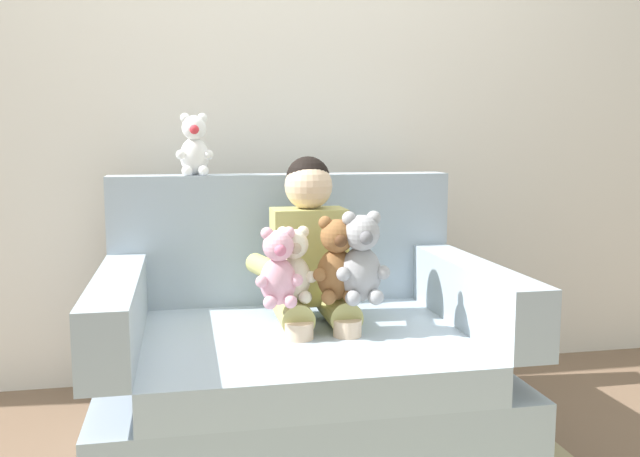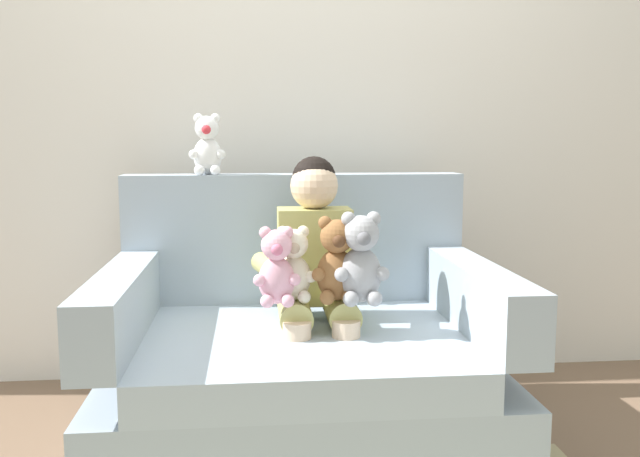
{
  "view_description": "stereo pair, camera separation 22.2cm",
  "coord_description": "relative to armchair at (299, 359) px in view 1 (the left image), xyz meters",
  "views": [
    {
      "loc": [
        -0.38,
        -2.2,
        1.05
      ],
      "look_at": [
        0.05,
        -0.05,
        0.75
      ],
      "focal_mm": 38.22,
      "sensor_mm": 36.0,
      "label": 1
    },
    {
      "loc": [
        -0.16,
        -2.24,
        1.05
      ],
      "look_at": [
        0.05,
        -0.05,
        0.75
      ],
      "focal_mm": 38.22,
      "sensor_mm": 36.0,
      "label": 2
    }
  ],
  "objects": [
    {
      "name": "plush_cream",
      "position": [
        -0.03,
        -0.09,
        0.35
      ],
      "size": [
        0.15,
        0.12,
        0.25
      ],
      "rotation": [
        0.0,
        0.0,
        -0.1
      ],
      "color": "silver",
      "rests_on": "armchair"
    },
    {
      "name": "back_wall",
      "position": [
        0.0,
        0.72,
        1.02
      ],
      "size": [
        6.0,
        0.1,
        2.6
      ],
      "primitive_type": "cube",
      "color": "silver",
      "rests_on": "ground"
    },
    {
      "name": "plush_brown",
      "position": [
        0.11,
        -0.11,
        0.36
      ],
      "size": [
        0.17,
        0.14,
        0.28
      ],
      "rotation": [
        0.0,
        0.0,
        -0.25
      ],
      "color": "brown",
      "rests_on": "armchair"
    },
    {
      "name": "seated_child",
      "position": [
        0.05,
        0.04,
        0.33
      ],
      "size": [
        0.45,
        0.39,
        0.82
      ],
      "rotation": [
        0.0,
        0.0,
        0.04
      ],
      "color": "tan",
      "rests_on": "armchair"
    },
    {
      "name": "plush_white_on_backrest",
      "position": [
        -0.33,
        0.38,
        0.73
      ],
      "size": [
        0.14,
        0.11,
        0.23
      ],
      "rotation": [
        0.0,
        0.0,
        0.1
      ],
      "color": "white",
      "rests_on": "armchair"
    },
    {
      "name": "armchair",
      "position": [
        0.0,
        0.0,
        0.0
      ],
      "size": [
        1.32,
        1.0,
        0.91
      ],
      "color": "#9EADBC",
      "rests_on": "ground"
    },
    {
      "name": "plush_grey",
      "position": [
        0.18,
        -0.14,
        0.37
      ],
      "size": [
        0.18,
        0.15,
        0.3
      ],
      "rotation": [
        0.0,
        0.0,
        0.23
      ],
      "color": "#9E9EA3",
      "rests_on": "armchair"
    },
    {
      "name": "ground_plane",
      "position": [
        0.0,
        -0.05,
        -0.28
      ],
      "size": [
        8.0,
        8.0,
        0.0
      ],
      "primitive_type": "plane",
      "color": "brown"
    },
    {
      "name": "plush_pink",
      "position": [
        -0.09,
        -0.14,
        0.35
      ],
      "size": [
        0.15,
        0.12,
        0.26
      ],
      "rotation": [
        0.0,
        0.0,
        -0.08
      ],
      "color": "#EAA8BC",
      "rests_on": "armchair"
    }
  ]
}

